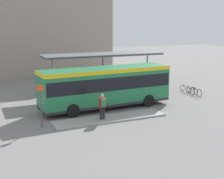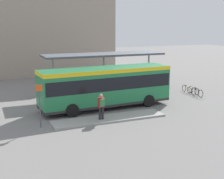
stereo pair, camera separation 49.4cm
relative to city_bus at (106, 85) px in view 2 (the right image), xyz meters
name	(u,v)px [view 2 (the right image)]	position (x,y,z in m)	size (l,w,h in m)	color
ground_plane	(106,108)	(-0.01, 0.00, -1.88)	(120.00, 120.00, 0.00)	slate
curb_island	(109,118)	(-0.93, -2.93, -1.82)	(8.11, 1.80, 0.12)	#9E9E99
city_bus	(106,85)	(0.00, 0.00, 0.00)	(10.61, 3.12, 3.22)	#237A47
pedestrian_waiting	(101,105)	(-1.60, -3.12, -0.73)	(0.45, 0.47, 1.80)	#232328
bicycle_black	(197,92)	(9.29, 0.51, -1.51)	(0.48, 1.68, 0.73)	black
bicycle_white	(194,90)	(9.59, 1.39, -1.53)	(0.48, 1.59, 0.69)	black
bicycle_yellow	(187,89)	(9.41, 2.26, -1.53)	(0.48, 1.59, 0.69)	black
station_shelter	(104,55)	(1.74, 4.85, 1.80)	(11.38, 3.17, 3.85)	#4C515B
potted_planter_near_shelter	(80,94)	(-1.40, 2.46, -1.15)	(0.91, 0.91, 1.40)	slate
platform_sign	(40,104)	(-5.69, -2.79, -0.32)	(0.44, 0.08, 2.80)	#4C4C51
station_building	(22,22)	(-3.08, 24.39, 4.92)	(22.31, 15.54, 13.59)	gray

